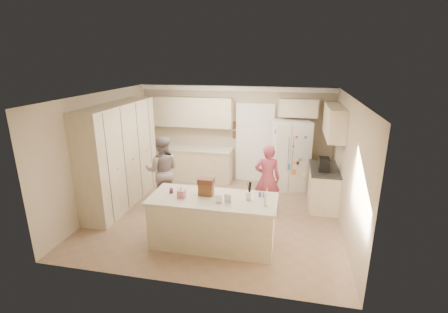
% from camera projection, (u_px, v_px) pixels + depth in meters
% --- Properties ---
extents(floor, '(5.20, 4.60, 0.02)m').
position_uv_depth(floor, '(216.00, 216.00, 7.12)').
color(floor, '#8E6F54').
rests_on(floor, ground).
extents(ceiling, '(5.20, 4.60, 0.02)m').
position_uv_depth(ceiling, '(215.00, 95.00, 6.35)').
color(ceiling, white).
rests_on(ceiling, wall_back).
extents(wall_back, '(5.20, 0.02, 2.60)m').
position_uv_depth(wall_back, '(235.00, 134.00, 8.90)').
color(wall_back, '#BCAA8D').
rests_on(wall_back, ground).
extents(wall_front, '(5.20, 0.02, 2.60)m').
position_uv_depth(wall_front, '(179.00, 207.00, 4.58)').
color(wall_front, '#BCAA8D').
rests_on(wall_front, ground).
extents(wall_left, '(0.02, 4.60, 2.60)m').
position_uv_depth(wall_left, '(102.00, 152.00, 7.25)').
color(wall_left, '#BCAA8D').
rests_on(wall_left, ground).
extents(wall_right, '(0.02, 4.60, 2.60)m').
position_uv_depth(wall_right, '(348.00, 167.00, 6.22)').
color(wall_right, '#BCAA8D').
rests_on(wall_right, ground).
extents(crown_back, '(5.20, 0.08, 0.12)m').
position_uv_depth(crown_back, '(235.00, 89.00, 8.49)').
color(crown_back, white).
rests_on(crown_back, wall_back).
extents(pantry_bank, '(0.60, 2.60, 2.35)m').
position_uv_depth(pantry_bank, '(120.00, 155.00, 7.41)').
color(pantry_bank, beige).
rests_on(pantry_bank, floor).
extents(back_base_cab, '(2.20, 0.60, 0.88)m').
position_uv_depth(back_base_cab, '(192.00, 164.00, 9.08)').
color(back_base_cab, beige).
rests_on(back_base_cab, floor).
extents(back_countertop, '(2.24, 0.63, 0.04)m').
position_uv_depth(back_countertop, '(192.00, 149.00, 8.94)').
color(back_countertop, beige).
rests_on(back_countertop, back_base_cab).
extents(back_upper_cab, '(2.20, 0.35, 0.80)m').
position_uv_depth(back_upper_cab, '(192.00, 112.00, 8.77)').
color(back_upper_cab, beige).
rests_on(back_upper_cab, wall_back).
extents(doorway_opening, '(0.90, 0.06, 2.10)m').
position_uv_depth(doorway_opening, '(255.00, 144.00, 8.83)').
color(doorway_opening, black).
rests_on(doorway_opening, floor).
extents(doorway_casing, '(1.02, 0.03, 2.22)m').
position_uv_depth(doorway_casing, '(254.00, 144.00, 8.80)').
color(doorway_casing, white).
rests_on(doorway_casing, floor).
extents(wall_frame_upper, '(0.15, 0.02, 0.20)m').
position_uv_depth(wall_frame_upper, '(236.00, 125.00, 8.78)').
color(wall_frame_upper, brown).
rests_on(wall_frame_upper, wall_back).
extents(wall_frame_lower, '(0.15, 0.02, 0.20)m').
position_uv_depth(wall_frame_lower, '(235.00, 135.00, 8.86)').
color(wall_frame_lower, brown).
rests_on(wall_frame_lower, wall_back).
extents(refrigerator, '(1.04, 0.89, 1.80)m').
position_uv_depth(refrigerator, '(290.00, 155.00, 8.36)').
color(refrigerator, white).
rests_on(refrigerator, floor).
extents(fridge_seam, '(0.02, 0.02, 1.78)m').
position_uv_depth(fridge_seam, '(290.00, 159.00, 8.03)').
color(fridge_seam, gray).
rests_on(fridge_seam, refrigerator).
extents(fridge_dispenser, '(0.22, 0.03, 0.35)m').
position_uv_depth(fridge_dispenser, '(282.00, 149.00, 7.99)').
color(fridge_dispenser, black).
rests_on(fridge_dispenser, refrigerator).
extents(fridge_handle_l, '(0.02, 0.02, 0.85)m').
position_uv_depth(fridge_handle_l, '(288.00, 153.00, 7.98)').
color(fridge_handle_l, silver).
rests_on(fridge_handle_l, refrigerator).
extents(fridge_handle_r, '(0.02, 0.02, 0.85)m').
position_uv_depth(fridge_handle_r, '(292.00, 154.00, 7.96)').
color(fridge_handle_r, silver).
rests_on(fridge_handle_r, refrigerator).
extents(over_fridge_cab, '(0.95, 0.35, 0.45)m').
position_uv_depth(over_fridge_cab, '(299.00, 108.00, 8.16)').
color(over_fridge_cab, beige).
rests_on(over_fridge_cab, wall_back).
extents(right_base_cab, '(0.60, 1.20, 0.88)m').
position_uv_depth(right_base_cab, '(323.00, 188.00, 7.47)').
color(right_base_cab, beige).
rests_on(right_base_cab, floor).
extents(right_countertop, '(0.63, 1.24, 0.04)m').
position_uv_depth(right_countertop, '(324.00, 169.00, 7.34)').
color(right_countertop, '#2D2B28').
rests_on(right_countertop, right_base_cab).
extents(right_upper_cab, '(0.35, 1.50, 0.70)m').
position_uv_depth(right_upper_cab, '(334.00, 122.00, 7.19)').
color(right_upper_cab, beige).
rests_on(right_upper_cab, wall_right).
extents(coffee_maker, '(0.22, 0.28, 0.30)m').
position_uv_depth(coffee_maker, '(324.00, 164.00, 7.11)').
color(coffee_maker, black).
rests_on(coffee_maker, right_countertop).
extents(island_base, '(2.20, 0.90, 0.88)m').
position_uv_depth(island_base, '(213.00, 222.00, 5.92)').
color(island_base, beige).
rests_on(island_base, floor).
extents(island_top, '(2.28, 0.96, 0.05)m').
position_uv_depth(island_top, '(213.00, 199.00, 5.79)').
color(island_top, beige).
rests_on(island_top, island_base).
extents(utensil_crock, '(0.13, 0.13, 0.15)m').
position_uv_depth(utensil_crock, '(250.00, 196.00, 5.68)').
color(utensil_crock, white).
rests_on(utensil_crock, island_top).
extents(tissue_box, '(0.13, 0.13, 0.14)m').
position_uv_depth(tissue_box, '(182.00, 194.00, 5.77)').
color(tissue_box, '#C36D79').
rests_on(tissue_box, island_top).
extents(tissue_plume, '(0.08, 0.08, 0.08)m').
position_uv_depth(tissue_plume, '(181.00, 188.00, 5.74)').
color(tissue_plume, white).
rests_on(tissue_plume, tissue_box).
extents(dollhouse_body, '(0.26, 0.18, 0.22)m').
position_uv_depth(dollhouse_body, '(206.00, 189.00, 5.87)').
color(dollhouse_body, brown).
rests_on(dollhouse_body, island_top).
extents(dollhouse_roof, '(0.28, 0.20, 0.10)m').
position_uv_depth(dollhouse_roof, '(206.00, 181.00, 5.82)').
color(dollhouse_roof, '#592D1E').
rests_on(dollhouse_roof, dollhouse_body).
extents(jam_jar, '(0.07, 0.07, 0.09)m').
position_uv_depth(jam_jar, '(171.00, 191.00, 5.97)').
color(jam_jar, '#59263F').
rests_on(jam_jar, island_top).
extents(greeting_card_a, '(0.12, 0.06, 0.16)m').
position_uv_depth(greeting_card_a, '(219.00, 199.00, 5.54)').
color(greeting_card_a, white).
rests_on(greeting_card_a, island_top).
extents(greeting_card_b, '(0.12, 0.05, 0.16)m').
position_uv_depth(greeting_card_b, '(228.00, 198.00, 5.56)').
color(greeting_card_b, silver).
rests_on(greeting_card_b, island_top).
extents(water_bottle, '(0.07, 0.07, 0.24)m').
position_uv_depth(water_bottle, '(266.00, 200.00, 5.42)').
color(water_bottle, silver).
rests_on(water_bottle, island_top).
extents(shaker_salt, '(0.05, 0.05, 0.09)m').
position_uv_depth(shaker_salt, '(260.00, 194.00, 5.81)').
color(shaker_salt, '#424095').
rests_on(shaker_salt, island_top).
extents(shaker_pepper, '(0.05, 0.05, 0.09)m').
position_uv_depth(shaker_pepper, '(264.00, 195.00, 5.80)').
color(shaker_pepper, '#424095').
rests_on(shaker_pepper, island_top).
extents(teen_boy, '(0.92, 0.79, 1.63)m').
position_uv_depth(teen_boy, '(163.00, 170.00, 7.48)').
color(teen_boy, gray).
rests_on(teen_boy, floor).
extents(teen_girl, '(0.59, 0.41, 1.54)m').
position_uv_depth(teen_girl, '(267.00, 179.00, 7.11)').
color(teen_girl, '#B3495A').
rests_on(teen_girl, floor).
extents(fridge_magnets, '(0.76, 0.02, 1.44)m').
position_uv_depth(fridge_magnets, '(290.00, 159.00, 8.02)').
color(fridge_magnets, tan).
rests_on(fridge_magnets, refrigerator).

